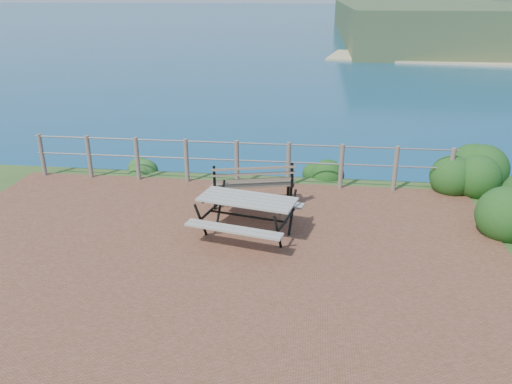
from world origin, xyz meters
TOP-DOWN VIEW (x-y plane):
  - ground at (0.00, 0.00)m, footprint 10.00×7.00m
  - ocean at (0.00, 200.00)m, footprint 1200.00×1200.00m
  - safety_railing at (0.00, 3.35)m, footprint 9.40×0.10m
  - picnic_table at (0.58, 0.82)m, footprint 1.78×1.43m
  - park_bench at (0.49, 2.20)m, footprint 1.70×0.80m
  - shrub_right_edge at (5.04, 3.68)m, footprint 1.17×1.17m
  - shrub_lip_west at (-2.58, 4.06)m, footprint 0.66×0.66m
  - shrub_lip_east at (1.79, 4.22)m, footprint 0.81×0.81m

SIDE VIEW (x-z plane):
  - ground at x=0.00m, z-range -0.06..0.06m
  - ocean at x=0.00m, z-range 0.00..0.00m
  - shrub_right_edge at x=5.04m, z-range -0.83..0.83m
  - shrub_lip_west at x=-2.58m, z-range -0.18..0.18m
  - shrub_lip_east at x=1.79m, z-range -0.28..0.28m
  - picnic_table at x=0.58m, z-range 0.10..0.81m
  - safety_railing at x=0.00m, z-range 0.07..1.07m
  - park_bench at x=0.49m, z-range 0.15..1.08m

